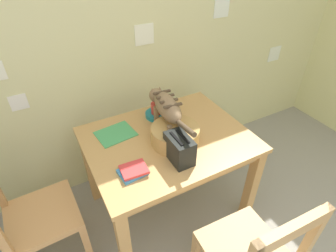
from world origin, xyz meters
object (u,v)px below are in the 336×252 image
(cat, at_px, (166,107))
(book_stack, at_px, (133,171))
(magazine, at_px, (116,134))
(wooden_chair_far, at_px, (34,217))
(saucer_bowl, at_px, (157,114))
(toaster, at_px, (179,149))
(coffee_mug, at_px, (157,108))
(dining_table, at_px, (168,148))
(wicker_basket, at_px, (175,135))

(cat, relative_size, book_stack, 3.78)
(magazine, bearing_deg, book_stack, -101.56)
(cat, bearing_deg, wooden_chair_far, -169.72)
(saucer_bowl, bearing_deg, cat, -95.45)
(saucer_bowl, distance_m, toaster, 0.50)
(saucer_bowl, distance_m, coffee_mug, 0.06)
(dining_table, bearing_deg, book_stack, -149.96)
(dining_table, relative_size, magazine, 4.38)
(dining_table, bearing_deg, wicker_basket, -70.77)
(cat, height_order, wicker_basket, cat)
(cat, relative_size, wicker_basket, 2.02)
(cat, relative_size, saucer_bowl, 3.77)
(magazine, relative_size, wicker_basket, 0.79)
(saucer_bowl, bearing_deg, toaster, -100.24)
(magazine, height_order, wicker_basket, wicker_basket)
(toaster, distance_m, wooden_chair_far, 0.98)
(wicker_basket, relative_size, wooden_chair_far, 0.34)
(saucer_bowl, relative_size, coffee_mug, 1.37)
(dining_table, distance_m, wicker_basket, 0.17)
(coffee_mug, height_order, magazine, coffee_mug)
(wicker_basket, xyz_separation_m, wooden_chair_far, (-0.95, 0.06, -0.33))
(dining_table, height_order, book_stack, book_stack)
(book_stack, distance_m, wooden_chair_far, 0.69)
(dining_table, xyz_separation_m, toaster, (-0.04, -0.22, 0.18))
(toaster, bearing_deg, wooden_chair_far, 166.28)
(saucer_bowl, height_order, book_stack, book_stack)
(magazine, distance_m, wooden_chair_far, 0.72)
(dining_table, distance_m, book_stack, 0.41)
(saucer_bowl, xyz_separation_m, coffee_mug, (0.00, 0.00, 0.06))
(cat, bearing_deg, saucer_bowl, 90.00)
(coffee_mug, height_order, wooden_chair_far, wooden_chair_far)
(dining_table, height_order, wicker_basket, wicker_basket)
(toaster, bearing_deg, dining_table, 79.60)
(saucer_bowl, relative_size, book_stack, 1.00)
(toaster, xyz_separation_m, wooden_chair_far, (-0.89, 0.22, -0.35))
(coffee_mug, relative_size, wicker_basket, 0.39)
(magazine, distance_m, toaster, 0.51)
(magazine, height_order, toaster, toaster)
(wicker_basket, bearing_deg, dining_table, 109.23)
(coffee_mug, bearing_deg, magazine, -170.19)
(saucer_bowl, bearing_deg, dining_table, -100.11)
(coffee_mug, height_order, wicker_basket, wicker_basket)
(coffee_mug, height_order, toaster, toaster)
(coffee_mug, bearing_deg, saucer_bowl, 180.00)
(wicker_basket, bearing_deg, wooden_chair_far, 176.43)
(wicker_basket, bearing_deg, magazine, 140.23)
(cat, distance_m, wicker_basket, 0.20)
(cat, bearing_deg, book_stack, -137.67)
(cat, bearing_deg, dining_table, -105.05)
(cat, distance_m, coffee_mug, 0.23)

